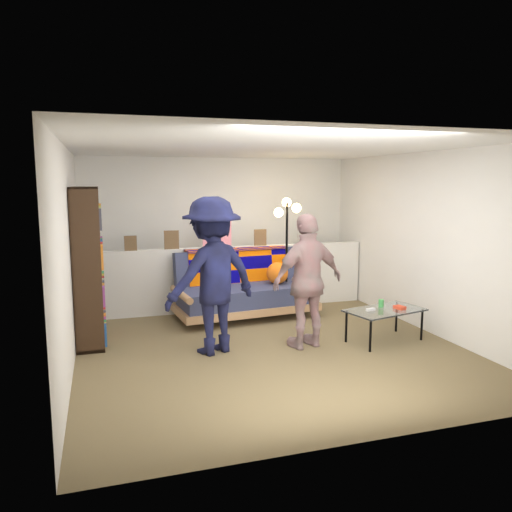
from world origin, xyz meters
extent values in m
plane|color=brown|center=(0.00, 0.00, 0.00)|extent=(5.00, 5.00, 0.00)
cube|color=silver|center=(0.00, 2.50, 1.20)|extent=(4.50, 0.10, 2.40)
cube|color=silver|center=(-2.25, 0.00, 1.20)|extent=(0.10, 5.00, 2.40)
cube|color=silver|center=(2.25, 0.00, 1.20)|extent=(0.10, 5.00, 2.40)
cube|color=white|center=(0.00, 0.00, 2.40)|extent=(4.50, 5.00, 0.10)
cube|color=silver|center=(0.00, 1.80, 0.50)|extent=(4.45, 0.15, 1.00)
cube|color=brown|center=(-1.50, 1.78, 1.11)|extent=(0.18, 0.02, 0.22)
cube|color=brown|center=(-0.90, 1.78, 1.14)|extent=(0.22, 0.02, 0.28)
cube|color=white|center=(-0.20, 1.78, 1.23)|extent=(0.45, 0.02, 0.45)
cube|color=brown|center=(0.50, 1.78, 1.13)|extent=(0.20, 0.02, 0.26)
cube|color=brown|center=(1.30, 1.78, 1.10)|extent=(0.16, 0.02, 0.20)
cube|color=tan|center=(0.11, 1.26, 0.16)|extent=(2.15, 1.13, 0.11)
cube|color=#33395C|center=(0.11, 1.20, 0.35)|extent=(2.03, 0.95, 0.26)
cube|color=#33395C|center=(0.07, 1.61, 0.68)|extent=(1.98, 0.45, 0.62)
cylinder|color=tan|center=(-0.87, 1.16, 0.44)|extent=(0.19, 0.93, 0.10)
cylinder|color=tan|center=(1.08, 1.36, 0.44)|extent=(0.19, 0.93, 0.10)
cube|color=#07057B|center=(0.08, 1.52, 0.68)|extent=(1.58, 0.27, 0.57)
cube|color=#07057B|center=(0.07, 1.66, 0.98)|extent=(1.60, 0.43, 0.03)
sphere|color=orange|center=(0.60, 1.25, 0.64)|extent=(0.33, 0.33, 0.33)
cube|color=black|center=(-2.23, 0.72, 0.97)|extent=(0.02, 0.97, 1.94)
cube|color=black|center=(-2.08, 0.25, 0.97)|extent=(0.32, 0.02, 1.94)
cube|color=black|center=(-2.08, 1.20, 0.97)|extent=(0.32, 0.02, 1.94)
cube|color=black|center=(-2.08, 0.72, 1.93)|extent=(0.32, 0.97, 0.02)
cube|color=black|center=(-2.08, 0.72, 0.02)|extent=(0.32, 0.97, 0.04)
cube|color=black|center=(-2.08, 0.72, 0.52)|extent=(0.32, 0.93, 0.02)
cube|color=black|center=(-2.08, 0.72, 0.97)|extent=(0.32, 0.93, 0.02)
cube|color=black|center=(-2.08, 0.72, 1.42)|extent=(0.32, 0.93, 0.02)
cube|color=#AF2523|center=(-2.06, 0.72, 0.22)|extent=(0.24, 0.91, 0.32)
cube|color=#2A73B6|center=(-2.06, 0.72, 0.69)|extent=(0.24, 0.91, 0.30)
cube|color=gold|center=(-2.06, 0.72, 1.14)|extent=(0.24, 0.91, 0.32)
cube|color=#369553|center=(-2.06, 0.72, 1.60)|extent=(0.24, 0.91, 0.30)
cylinder|color=black|center=(1.09, -0.66, 0.20)|extent=(0.04, 0.04, 0.39)
cylinder|color=black|center=(1.95, -0.46, 0.20)|extent=(0.04, 0.04, 0.39)
cylinder|color=black|center=(0.99, -0.24, 0.20)|extent=(0.04, 0.04, 0.39)
cylinder|color=black|center=(1.85, -0.04, 0.20)|extent=(0.04, 0.04, 0.39)
cube|color=silver|center=(1.47, -0.35, 0.40)|extent=(1.08, 0.75, 0.02)
cube|color=silver|center=(1.27, -0.35, 0.43)|extent=(0.13, 0.07, 0.03)
cube|color=#E94629|center=(1.66, -0.39, 0.43)|extent=(0.13, 0.16, 0.04)
cylinder|color=green|center=(1.49, -0.23, 0.46)|extent=(0.08, 0.08, 0.10)
cylinder|color=black|center=(0.79, 1.37, 0.01)|extent=(0.27, 0.27, 0.03)
cylinder|color=black|center=(0.79, 1.37, 0.85)|extent=(0.04, 0.04, 1.69)
sphere|color=#FFC672|center=(0.68, 1.44, 1.54)|extent=(0.14, 0.14, 0.14)
sphere|color=#FFC672|center=(0.93, 1.32, 1.61)|extent=(0.14, 0.14, 0.14)
sphere|color=#FFC672|center=(0.83, 1.49, 1.69)|extent=(0.14, 0.14, 0.14)
imported|color=black|center=(-0.69, -0.09, 0.92)|extent=(1.35, 1.07, 1.84)
imported|color=#CF8689|center=(0.45, -0.26, 0.82)|extent=(1.02, 0.59, 1.63)
camera|label=1|loc=(-1.90, -5.70, 2.00)|focal=35.00mm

